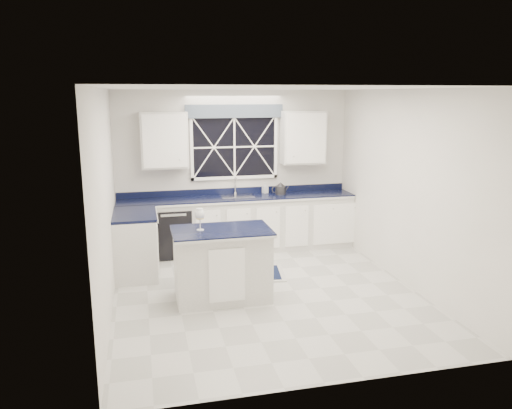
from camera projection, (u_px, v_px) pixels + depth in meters
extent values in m
plane|color=beige|center=(266.00, 293.00, 6.74)|extent=(4.50, 4.50, 0.00)
cube|color=white|center=(234.00, 170.00, 8.58)|extent=(4.00, 0.10, 2.70)
cube|color=silver|center=(238.00, 225.00, 8.49)|extent=(3.98, 0.60, 0.90)
cube|color=silver|center=(135.00, 245.00, 7.36)|extent=(0.60, 1.00, 0.90)
cube|color=black|center=(238.00, 198.00, 8.39)|extent=(3.98, 0.64, 0.04)
cube|color=black|center=(173.00, 231.00, 8.26)|extent=(0.60, 0.58, 0.82)
cube|color=black|center=(234.00, 147.00, 8.47)|extent=(1.40, 0.02, 1.00)
cube|color=slate|center=(235.00, 111.00, 8.28)|extent=(1.65, 0.04, 0.22)
cube|color=silver|center=(164.00, 140.00, 8.04)|extent=(0.75, 0.34, 0.90)
cube|color=silver|center=(303.00, 137.00, 8.56)|extent=(0.75, 0.34, 0.90)
cylinder|color=silver|center=(235.00, 193.00, 8.59)|extent=(0.05, 0.05, 0.04)
cylinder|color=silver|center=(235.00, 185.00, 8.56)|extent=(0.02, 0.02, 0.28)
cylinder|color=silver|center=(236.00, 178.00, 8.45)|extent=(0.02, 0.18, 0.02)
cube|color=silver|center=(222.00, 266.00, 6.48)|extent=(1.20, 0.70, 0.90)
cube|color=black|center=(222.00, 231.00, 6.37)|extent=(1.26, 0.76, 0.04)
cube|color=#B2B2AD|center=(244.00, 274.00, 7.44)|extent=(1.30, 0.90, 0.01)
cube|color=#101A37|center=(244.00, 273.00, 7.43)|extent=(1.15, 0.76, 0.01)
cylinder|color=#2D2D30|center=(281.00, 190.00, 8.57)|extent=(0.20, 0.20, 0.15)
cone|color=#2D2D30|center=(281.00, 184.00, 8.55)|extent=(0.16, 0.16, 0.06)
torus|color=#2D2D30|center=(275.00, 190.00, 8.56)|extent=(0.12, 0.03, 0.12)
cylinder|color=#2D2D30|center=(287.00, 189.00, 8.57)|extent=(0.08, 0.03, 0.10)
cylinder|color=white|center=(200.00, 230.00, 6.33)|extent=(0.09, 0.09, 0.01)
cylinder|color=white|center=(200.00, 224.00, 6.31)|extent=(0.01, 0.01, 0.15)
ellipsoid|color=white|center=(200.00, 214.00, 6.29)|extent=(0.12, 0.12, 0.15)
cylinder|color=#E1CA77|center=(200.00, 216.00, 6.29)|extent=(0.10, 0.10, 0.06)
imported|color=silver|center=(265.00, 188.00, 8.67)|extent=(0.11, 0.11, 0.19)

